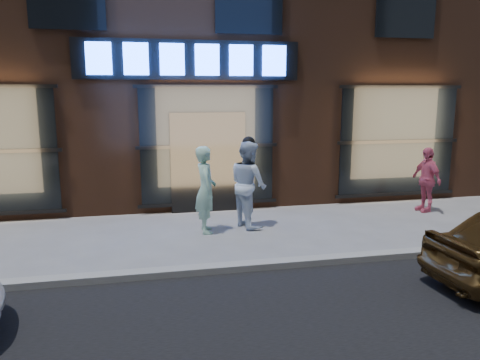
% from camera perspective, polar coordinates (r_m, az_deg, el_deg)
% --- Properties ---
extents(ground, '(90.00, 90.00, 0.00)m').
position_cam_1_polar(ground, '(7.84, 0.35, -10.92)').
color(ground, slate).
rests_on(ground, ground).
extents(curb, '(60.00, 0.25, 0.12)m').
position_cam_1_polar(curb, '(7.81, 0.35, -10.51)').
color(curb, gray).
rests_on(curb, ground).
extents(storefront_building, '(30.20, 8.28, 10.30)m').
position_cam_1_polar(storefront_building, '(15.34, -6.38, 19.19)').
color(storefront_building, '#54301E').
rests_on(storefront_building, ground).
extents(man_bowtie, '(0.44, 0.66, 1.80)m').
position_cam_1_polar(man_bowtie, '(9.65, -4.22, -1.18)').
color(man_bowtie, '#A4D7BD').
rests_on(man_bowtie, ground).
extents(man_cap, '(0.95, 1.08, 1.87)m').
position_cam_1_polar(man_cap, '(10.04, 1.03, -0.48)').
color(man_cap, white).
rests_on(man_cap, ground).
extents(passerby, '(0.49, 0.96, 1.57)m').
position_cam_1_polar(passerby, '(12.20, 21.75, 0.06)').
color(passerby, '#D85978').
rests_on(passerby, ground).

